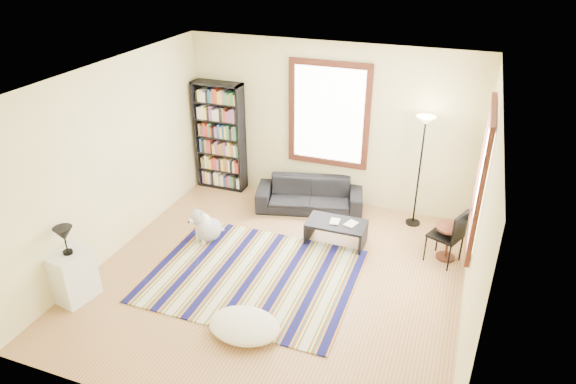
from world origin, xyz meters
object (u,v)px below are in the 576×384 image
(side_table, at_px, (448,242))
(folding_chair, at_px, (445,236))
(bookshelf, at_px, (220,137))
(white_cabinet, at_px, (73,276))
(dog, at_px, (209,223))
(sofa, at_px, (310,195))
(floor_lamp, at_px, (419,173))
(floor_cushion, at_px, (244,326))
(coffee_table, at_px, (336,232))

(side_table, height_order, folding_chair, folding_chair)
(bookshelf, xyz_separation_m, white_cabinet, (-0.32, -3.65, -0.65))
(white_cabinet, xyz_separation_m, dog, (0.96, 1.88, -0.05))
(dog, bearing_deg, sofa, 75.25)
(floor_lamp, distance_m, dog, 3.40)
(folding_chair, bearing_deg, sofa, -176.43)
(floor_lamp, bearing_deg, folding_chair, -59.71)
(floor_cushion, relative_size, side_table, 1.65)
(floor_cushion, relative_size, folding_chair, 1.04)
(dog, bearing_deg, coffee_table, 40.54)
(sofa, bearing_deg, floor_lamp, -10.69)
(sofa, bearing_deg, coffee_table, -65.18)
(floor_lamp, height_order, white_cabinet, floor_lamp)
(coffee_table, xyz_separation_m, folding_chair, (1.60, 0.07, 0.25))
(coffee_table, relative_size, folding_chair, 1.05)
(sofa, height_order, side_table, side_table)
(side_table, bearing_deg, floor_lamp, 125.19)
(side_table, bearing_deg, floor_cushion, -130.80)
(bookshelf, distance_m, floor_lamp, 3.59)
(folding_chair, distance_m, white_cabinet, 5.13)
(side_table, distance_m, dog, 3.61)
(sofa, xyz_separation_m, floor_lamp, (1.77, 0.10, 0.67))
(sofa, height_order, dog, dog)
(sofa, bearing_deg, white_cabinet, -136.11)
(side_table, height_order, dog, dog)
(coffee_table, xyz_separation_m, floor_cushion, (-0.50, -2.33, -0.07))
(sofa, height_order, folding_chair, folding_chair)
(side_table, xyz_separation_m, dog, (-3.54, -0.75, 0.03))
(side_table, bearing_deg, dog, -168.03)
(sofa, xyz_separation_m, bookshelf, (-1.81, 0.27, 0.74))
(coffee_table, relative_size, dog, 1.51)
(bookshelf, height_order, coffee_table, bookshelf)
(sofa, relative_size, dog, 3.05)
(bookshelf, height_order, dog, bookshelf)
(floor_cushion, xyz_separation_m, dog, (-1.39, 1.73, 0.19))
(floor_lamp, xyz_separation_m, dog, (-2.94, -1.60, -0.63))
(sofa, bearing_deg, bookshelf, 157.62)
(floor_cushion, bearing_deg, side_table, 49.20)
(coffee_table, distance_m, folding_chair, 1.62)
(sofa, height_order, floor_cushion, sofa)
(floor_lamp, relative_size, side_table, 3.44)
(sofa, xyz_separation_m, dog, (-1.16, -1.50, 0.03))
(coffee_table, bearing_deg, dog, -162.60)
(coffee_table, relative_size, floor_cushion, 1.01)
(bookshelf, relative_size, dog, 3.37)
(floor_cushion, xyz_separation_m, white_cabinet, (-2.36, -0.15, 0.24))
(sofa, bearing_deg, folding_chair, -33.72)
(bookshelf, bearing_deg, folding_chair, -14.98)
(folding_chair, distance_m, dog, 3.55)
(side_table, height_order, white_cabinet, white_cabinet)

